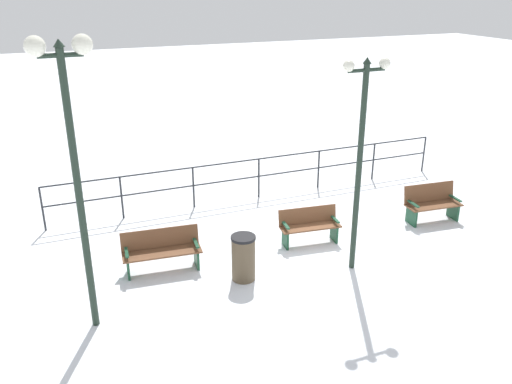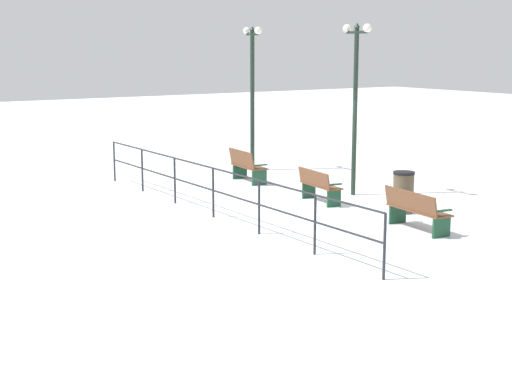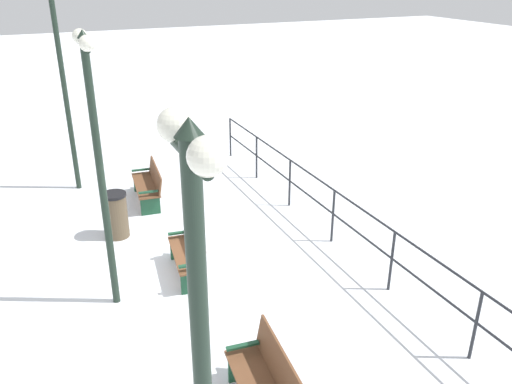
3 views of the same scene
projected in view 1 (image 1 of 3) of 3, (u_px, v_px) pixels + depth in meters
The scene contains 8 objects.
ground_plane at pixel (310, 244), 12.52m from camera, with size 80.00×80.00×0.00m, color white.
bench_nearest at pixel (162, 250), 11.27m from camera, with size 0.71×1.70×0.87m.
bench_second at pixel (309, 225), 12.44m from camera, with size 0.64×1.47×0.84m.
bench_third at pixel (432, 203), 13.59m from camera, with size 0.70×1.48×0.94m.
lamppost_near at pixel (70, 131), 8.28m from camera, with size 0.31×0.98×5.06m.
lamppost_middle at pixel (361, 141), 10.46m from camera, with size 0.22×1.01×4.46m.
waterfront_railing at pixel (259, 171), 14.93m from camera, with size 0.05×11.52×1.16m.
trash_bin at pixel (243, 258), 10.89m from camera, with size 0.51×0.51×0.98m.
Camera 1 is at (9.83, -5.43, 5.81)m, focal length 37.31 mm.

